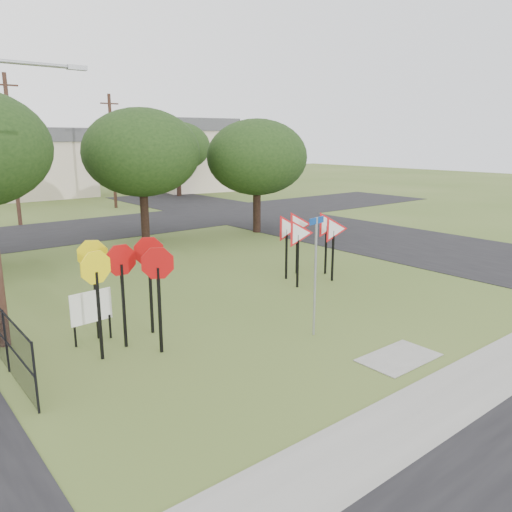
{
  "coord_description": "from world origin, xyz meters",
  "views": [
    {
      "loc": [
        -9.82,
        -8.99,
        5.22
      ],
      "look_at": [
        -0.14,
        3.0,
        1.6
      ],
      "focal_mm": 35.0,
      "sensor_mm": 36.0,
      "label": 1
    }
  ],
  "objects": [
    {
      "name": "far_pole_a",
      "position": [
        -2.0,
        24.0,
        4.6
      ],
      "size": [
        1.4,
        0.24,
        9.0
      ],
      "color": "#462B20",
      "rests_on": "ground"
    },
    {
      "name": "street_right",
      "position": [
        12.0,
        10.0,
        0.01
      ],
      "size": [
        8.0,
        50.0,
        0.02
      ],
      "primitive_type": "cube",
      "color": "black",
      "rests_on": "ground"
    },
    {
      "name": "curb_pad",
      "position": [
        0.0,
        -2.4,
        0.01
      ],
      "size": [
        2.0,
        1.2,
        0.02
      ],
      "primitive_type": "cube",
      "color": "gray",
      "rests_on": "ground"
    },
    {
      "name": "tree_near_right",
      "position": [
        8.0,
        13.0,
        4.22
      ],
      "size": [
        5.6,
        5.6,
        6.33
      ],
      "color": "black",
      "rests_on": "ground"
    },
    {
      "name": "street_name_sign",
      "position": [
        -0.55,
        -0.02,
        1.85
      ],
      "size": [
        0.66,
        0.16,
        3.25
      ],
      "color": "#94969C",
      "rests_on": "ground"
    },
    {
      "name": "yield_sign_cluster",
      "position": [
        3.31,
        4.11,
        1.86
      ],
      "size": [
        3.15,
        2.08,
        2.53
      ],
      "color": "black",
      "rests_on": "ground"
    },
    {
      "name": "street_far",
      "position": [
        0.0,
        20.0,
        0.01
      ],
      "size": [
        60.0,
        8.0,
        0.02
      ],
      "primitive_type": "cube",
      "color": "black",
      "rests_on": "ground"
    },
    {
      "name": "info_board",
      "position": [
        -5.44,
        3.24,
        0.94
      ],
      "size": [
        1.12,
        0.13,
        1.4
      ],
      "color": "black",
      "rests_on": "ground"
    },
    {
      "name": "sidewalk",
      "position": [
        0.0,
        -4.2,
        0.01
      ],
      "size": [
        30.0,
        1.6,
        0.02
      ],
      "primitive_type": "cube",
      "color": "gray",
      "rests_on": "ground"
    },
    {
      "name": "ground",
      "position": [
        0.0,
        0.0,
        0.0
      ],
      "size": [
        140.0,
        140.0,
        0.0
      ],
      "primitive_type": "plane",
      "color": "#415821"
    },
    {
      "name": "house_right",
      "position": [
        18.0,
        36.0,
        3.65
      ],
      "size": [
        8.3,
        8.3,
        7.2
      ],
      "color": "beige",
      "rests_on": "ground"
    },
    {
      "name": "far_pole_b",
      "position": [
        6.0,
        28.0,
        4.35
      ],
      "size": [
        1.4,
        0.24,
        8.5
      ],
      "color": "#462B20",
      "rests_on": "ground"
    },
    {
      "name": "stop_sign_cluster",
      "position": [
        -4.8,
        2.49,
        1.99
      ],
      "size": [
        2.56,
        2.31,
        2.72
      ],
      "color": "black",
      "rests_on": "ground"
    },
    {
      "name": "house_mid",
      "position": [
        4.0,
        40.0,
        3.15
      ],
      "size": [
        8.4,
        8.4,
        6.2
      ],
      "color": "beige",
      "rests_on": "ground"
    },
    {
      "name": "tree_near_mid",
      "position": [
        2.0,
        15.0,
        4.54
      ],
      "size": [
        6.0,
        6.0,
        6.8
      ],
      "color": "black",
      "rests_on": "ground"
    },
    {
      "name": "tree_far_right",
      "position": [
        14.0,
        32.0,
        4.54
      ],
      "size": [
        6.0,
        6.0,
        6.8
      ],
      "color": "black",
      "rests_on": "ground"
    }
  ]
}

